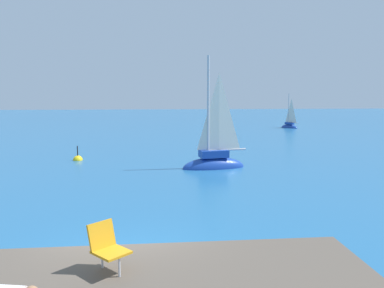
{
  "coord_description": "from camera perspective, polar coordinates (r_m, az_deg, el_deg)",
  "views": [
    {
      "loc": [
        0.89,
        -8.6,
        4.05
      ],
      "look_at": [
        2.31,
        9.13,
        1.65
      ],
      "focal_mm": 36.7,
      "sensor_mm": 36.0,
      "label": 1
    }
  ],
  "objects": [
    {
      "name": "sailboat_far",
      "position": [
        45.0,
        13.98,
        2.59
      ],
      "size": [
        1.77,
        2.24,
        4.14
      ],
      "rotation": [
        0.0,
        0.0,
        2.12
      ],
      "color": "#193D99",
      "rests_on": "ground"
    },
    {
      "name": "beach_chair",
      "position": [
        6.81,
        -12.27,
        -14.15
      ],
      "size": [
        0.76,
        0.76,
        0.8
      ],
      "rotation": [
        0.0,
        0.0,
        5.46
      ],
      "color": "orange",
      "rests_on": "shore_ledge"
    },
    {
      "name": "boulder_inland",
      "position": [
        9.0,
        6.62,
        -19.11
      ],
      "size": [
        1.45,
        1.43,
        0.84
      ],
      "primitive_type": "cube",
      "rotation": [
        0.18,
        -0.08,
        2.19
      ],
      "color": "brown",
      "rests_on": "ground"
    },
    {
      "name": "sailboat_near",
      "position": [
        20.85,
        3.21,
        -2.54
      ],
      "size": [
        3.54,
        1.72,
        6.45
      ],
      "rotation": [
        0.0,
        0.0,
        3.31
      ],
      "color": "#193D99",
      "rests_on": "ground"
    },
    {
      "name": "ground_plane",
      "position": [
        9.55,
        -9.98,
        -17.52
      ],
      "size": [
        160.0,
        160.0,
        0.0
      ],
      "primitive_type": "plane",
      "color": "#236093"
    },
    {
      "name": "marker_buoy",
      "position": [
        24.15,
        -16.26,
        -2.26
      ],
      "size": [
        0.56,
        0.56,
        1.13
      ],
      "color": "yellow",
      "rests_on": "ground"
    }
  ]
}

